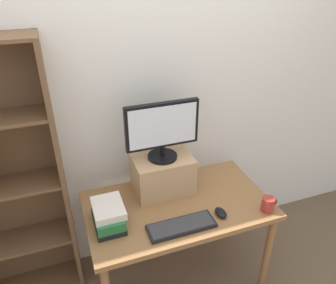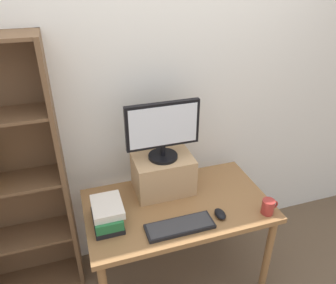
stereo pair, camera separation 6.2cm
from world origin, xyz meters
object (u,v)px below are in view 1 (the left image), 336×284
Objects in this scene: desk at (178,213)px; riser_box at (163,174)px; computer_monitor at (162,129)px; book_stack at (108,215)px; computer_mouse at (221,213)px; coffee_mug at (268,204)px; keyboard at (181,226)px.

riser_box is (-0.04, 0.18, 0.22)m from desk.
book_stack is at bearing -152.89° from computer_monitor.
riser_box is at bearing 124.27° from computer_mouse.
computer_mouse is 0.93× the size of coffee_mug.
book_stack is at bearing 166.81° from computer_mouse.
riser_box reaches higher than book_stack.
desk is at bearing 153.19° from coffee_mug.
book_stack is (-0.47, -0.04, 0.16)m from desk.
coffee_mug reaches higher than computer_mouse.
computer_mouse is at bearing 168.07° from coffee_mug.
computer_monitor is (-0.04, 0.18, 0.56)m from desk.
coffee_mug is (0.52, -0.26, 0.14)m from desk.
desk is 0.24m from keyboard.
book_stack is 1.01m from coffee_mug.
computer_monitor reaches higher than coffee_mug.
riser_box is 0.41m from keyboard.
riser_box is at bearing 87.35° from keyboard.
computer_monitor is 0.62m from book_stack.
book_stack is (-0.42, -0.22, -0.06)m from riser_box.
book_stack reaches higher than keyboard.
book_stack is at bearing -175.44° from desk.
book_stack is (-0.42, -0.22, -0.40)m from computer_monitor.
desk is 0.59m from coffee_mug.
computer_monitor reaches higher than riser_box.
riser_box is 3.79× the size of computer_mouse.
riser_box reaches higher than computer_mouse.
computer_mouse is (0.28, 0.02, 0.01)m from keyboard.
computer_monitor is 1.78× the size of book_stack.
desk is at bearing -76.32° from riser_box.
coffee_mug is at bearing -38.26° from riser_box.
computer_mouse reaches higher than desk.
keyboard is 0.58m from coffee_mug.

